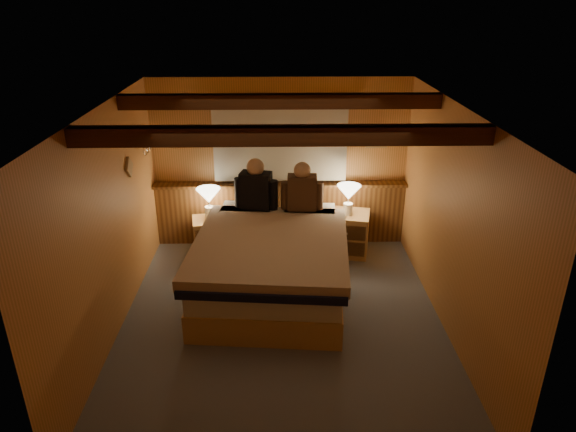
{
  "coord_description": "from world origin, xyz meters",
  "views": [
    {
      "loc": [
        -0.04,
        -4.87,
        3.43
      ],
      "look_at": [
        0.07,
        0.4,
        1.12
      ],
      "focal_mm": 32.0,
      "sensor_mm": 36.0,
      "label": 1
    }
  ],
  "objects_px": {
    "nightstand_right": "(348,233)",
    "person_right": "(302,190)",
    "person_left": "(256,188)",
    "duffel_bag": "(218,249)",
    "bed": "(272,264)",
    "lamp_right": "(349,194)",
    "lamp_left": "(209,197)",
    "nightstand_left": "(210,236)"
  },
  "relations": [
    {
      "from": "nightstand_right",
      "to": "person_right",
      "type": "relative_size",
      "value": 0.95
    },
    {
      "from": "person_left",
      "to": "duffel_bag",
      "type": "xyz_separation_m",
      "value": [
        -0.55,
        -0.01,
        -0.9
      ]
    },
    {
      "from": "person_right",
      "to": "bed",
      "type": "bearing_deg",
      "value": -113.09
    },
    {
      "from": "lamp_right",
      "to": "nightstand_right",
      "type": "bearing_deg",
      "value": 48.14
    },
    {
      "from": "nightstand_right",
      "to": "person_right",
      "type": "bearing_deg",
      "value": -149.34
    },
    {
      "from": "bed",
      "to": "lamp_left",
      "type": "relative_size",
      "value": 5.56
    },
    {
      "from": "bed",
      "to": "lamp_left",
      "type": "xyz_separation_m",
      "value": [
        -0.88,
        1.16,
        0.42
      ]
    },
    {
      "from": "lamp_left",
      "to": "lamp_right",
      "type": "height_order",
      "value": "lamp_right"
    },
    {
      "from": "person_right",
      "to": "nightstand_left",
      "type": "bearing_deg",
      "value": 170.18
    },
    {
      "from": "lamp_right",
      "to": "bed",
      "type": "bearing_deg",
      "value": -135.73
    },
    {
      "from": "nightstand_left",
      "to": "duffel_bag",
      "type": "bearing_deg",
      "value": -72.73
    },
    {
      "from": "duffel_bag",
      "to": "lamp_right",
      "type": "bearing_deg",
      "value": 10.13
    },
    {
      "from": "nightstand_left",
      "to": "lamp_right",
      "type": "xyz_separation_m",
      "value": [
        1.93,
        -0.09,
        0.65
      ]
    },
    {
      "from": "lamp_right",
      "to": "duffel_bag",
      "type": "xyz_separation_m",
      "value": [
        -1.81,
        -0.15,
        -0.74
      ]
    },
    {
      "from": "person_left",
      "to": "duffel_bag",
      "type": "relative_size",
      "value": 1.3
    },
    {
      "from": "lamp_left",
      "to": "person_left",
      "type": "height_order",
      "value": "person_left"
    },
    {
      "from": "bed",
      "to": "nightstand_right",
      "type": "xyz_separation_m",
      "value": [
        1.07,
        1.05,
        -0.1
      ]
    },
    {
      "from": "bed",
      "to": "person_left",
      "type": "height_order",
      "value": "person_left"
    },
    {
      "from": "duffel_bag",
      "to": "nightstand_left",
      "type": "bearing_deg",
      "value": 122.43
    },
    {
      "from": "person_left",
      "to": "person_right",
      "type": "xyz_separation_m",
      "value": [
        0.61,
        -0.05,
        -0.02
      ]
    },
    {
      "from": "bed",
      "to": "person_right",
      "type": "xyz_separation_m",
      "value": [
        0.4,
        0.82,
        0.64
      ]
    },
    {
      "from": "lamp_right",
      "to": "person_right",
      "type": "xyz_separation_m",
      "value": [
        -0.65,
        -0.2,
        0.14
      ]
    },
    {
      "from": "bed",
      "to": "person_right",
      "type": "distance_m",
      "value": 1.11
    },
    {
      "from": "nightstand_right",
      "to": "lamp_right",
      "type": "bearing_deg",
      "value": -119.86
    },
    {
      "from": "person_right",
      "to": "lamp_left",
      "type": "bearing_deg",
      "value": 167.85
    },
    {
      "from": "lamp_right",
      "to": "person_right",
      "type": "bearing_deg",
      "value": -162.98
    },
    {
      "from": "bed",
      "to": "person_right",
      "type": "height_order",
      "value": "person_right"
    },
    {
      "from": "lamp_left",
      "to": "person_left",
      "type": "xyz_separation_m",
      "value": [
        0.67,
        -0.29,
        0.24
      ]
    },
    {
      "from": "bed",
      "to": "duffel_bag",
      "type": "bearing_deg",
      "value": 136.59
    },
    {
      "from": "lamp_right",
      "to": "person_right",
      "type": "height_order",
      "value": "person_right"
    },
    {
      "from": "lamp_left",
      "to": "person_left",
      "type": "relative_size",
      "value": 0.61
    },
    {
      "from": "nightstand_right",
      "to": "person_left",
      "type": "relative_size",
      "value": 0.9
    },
    {
      "from": "lamp_right",
      "to": "duffel_bag",
      "type": "distance_m",
      "value": 1.96
    },
    {
      "from": "person_right",
      "to": "duffel_bag",
      "type": "bearing_deg",
      "value": -179.64
    },
    {
      "from": "bed",
      "to": "lamp_left",
      "type": "height_order",
      "value": "lamp_left"
    },
    {
      "from": "nightstand_left",
      "to": "duffel_bag",
      "type": "xyz_separation_m",
      "value": [
        0.12,
        -0.24,
        -0.09
      ]
    },
    {
      "from": "lamp_left",
      "to": "person_right",
      "type": "distance_m",
      "value": 1.34
    },
    {
      "from": "nightstand_right",
      "to": "bed",
      "type": "bearing_deg",
      "value": -123.63
    },
    {
      "from": "nightstand_left",
      "to": "nightstand_right",
      "type": "bearing_deg",
      "value": -11.47
    },
    {
      "from": "nightstand_right",
      "to": "lamp_left",
      "type": "relative_size",
      "value": 1.47
    },
    {
      "from": "lamp_right",
      "to": "duffel_bag",
      "type": "relative_size",
      "value": 0.78
    },
    {
      "from": "person_left",
      "to": "nightstand_left",
      "type": "bearing_deg",
      "value": 174.06
    }
  ]
}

